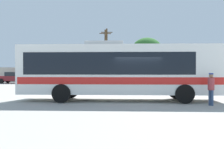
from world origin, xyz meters
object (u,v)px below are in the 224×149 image
Objects in this scene: coach_bus_white_red at (117,69)px; utility_pole_far at (105,54)px; attendant_by_bus_door at (211,87)px; parked_car_second_red at (55,78)px; roadside_tree_left at (50,57)px; roadside_tree_midright at (147,51)px; roadside_tree_midleft at (107,55)px; utility_pole_near at (107,54)px; parked_car_leftmost_maroon at (15,77)px.

utility_pole_far reaches higher than coach_bus_white_red.
attendant_by_bus_door is 0.36× the size of parked_car_second_red.
attendant_by_bus_door is at bearing -62.58° from roadside_tree_left.
roadside_tree_midright is at bearing 36.20° from parked_car_second_red.
utility_pole_far reaches higher than roadside_tree_midleft.
parked_car_leftmost_maroon is at bearing -149.85° from utility_pole_near.
coach_bus_white_red is 7.02× the size of attendant_by_bus_door.
roadside_tree_midright is (7.00, 4.22, 0.83)m from utility_pole_far.
utility_pole_far is 4.58m from roadside_tree_midleft.
utility_pole_far is 1.10× the size of roadside_tree_midright.
roadside_tree_midright is at bearing 12.81° from roadside_tree_left.
coach_bus_white_red reaches higher than attendant_by_bus_door.
utility_pole_near reaches higher than utility_pole_far.
roadside_tree_left is at bearing 117.42° from attendant_by_bus_door.
roadside_tree_midleft is (-6.05, 32.82, 3.46)m from attendant_by_bus_door.
attendant_by_bus_door is 32.67m from roadside_tree_left.
roadside_tree_midright is (0.75, 32.47, 4.09)m from attendant_by_bus_door.
utility_pole_far is at bearing 26.15° from parked_car_leftmost_maroon.
utility_pole_near reaches higher than coach_bus_white_red.
coach_bus_white_red is at bearing -69.07° from roadside_tree_left.
roadside_tree_midleft reaches higher than roadside_tree_left.
roadside_tree_left is 0.84× the size of roadside_tree_midleft.
parked_car_leftmost_maroon is 13.76m from utility_pole_far.
roadside_tree_midright is (6.80, 3.03, 0.65)m from utility_pole_near.
attendant_by_bus_door is at bearing -77.53° from utility_pole_far.
roadside_tree_midright reaches higher than attendant_by_bus_door.
roadside_tree_midleft is 0.91× the size of roadside_tree_midright.
roadside_tree_midleft is 6.84m from roadside_tree_midright.
roadside_tree_left reaches higher than parked_car_second_red.
parked_car_leftmost_maroon is at bearing -139.37° from roadside_tree_midleft.
utility_pole_near is at bearing 45.45° from parked_car_second_red.
roadside_tree_midleft reaches higher than coach_bus_white_red.
parked_car_second_red is at bearing 1.16° from parked_car_leftmost_maroon.
roadside_tree_left is at bearing 63.62° from parked_car_leftmost_maroon.
attendant_by_bus_door is 32.74m from roadside_tree_midright.
parked_car_second_red is 0.58× the size of utility_pole_far.
attendant_by_bus_door is 25.92m from parked_car_second_red.
utility_pole_far is 1.22× the size of roadside_tree_midleft.
utility_pole_near is at bearing 30.15° from parked_car_leftmost_maroon.
utility_pole_near is 1.52× the size of roadside_tree_left.
parked_car_leftmost_maroon is 7.86m from roadside_tree_left.
parked_car_leftmost_maroon is 21.91m from roadside_tree_midright.
attendant_by_bus_door is 0.21× the size of utility_pole_far.
roadside_tree_midleft is at bearing 92.40° from coach_bus_white_red.
parked_car_second_red is 12.92m from roadside_tree_midleft.
parked_car_leftmost_maroon reaches higher than parked_car_second_red.
utility_pole_far reaches higher than parked_car_leftmost_maroon.
utility_pole_far is (6.65, 5.77, 3.44)m from parked_car_second_red.
attendant_by_bus_door is at bearing -24.43° from coach_bus_white_red.
roadside_tree_midright is (6.80, -0.34, 0.63)m from roadside_tree_midleft.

